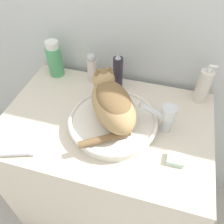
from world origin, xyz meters
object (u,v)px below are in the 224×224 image
soap_bar (176,159)px  faucet (165,116)px  hairspray_can_black (118,71)px  deodorant_stick (92,68)px  mouthwash_bottle (55,59)px  cream_tube (18,152)px  soap_pump_bottle (203,86)px  cat (112,102)px

soap_bar → faucet: bearing=114.6°
faucet → hairspray_can_black: bearing=-54.0°
hairspray_can_black → soap_bar: hairspray_can_black is taller
faucet → deodorant_stick: bearing=-42.8°
mouthwash_bottle → deodorant_stick: mouthwash_bottle is taller
faucet → mouthwash_bottle: bearing=-33.5°
cream_tube → soap_bar: 0.61m
faucet → cream_tube: (-0.53, -0.29, -0.07)m
mouthwash_bottle → soap_bar: (0.68, -0.39, -0.08)m
soap_pump_bottle → deodorant_stick: bearing=180.0°
hairspray_can_black → soap_bar: bearing=-49.2°
cat → hairspray_can_black: cat is taller
cat → hairspray_can_black: 0.29m
faucet → mouthwash_bottle: (-0.61, 0.24, 0.01)m
soap_pump_bottle → mouthwash_bottle: size_ratio=1.03×
cat → deodorant_stick: 0.34m
faucet → cream_tube: faucet is taller
cream_tube → soap_pump_bottle: bearing=38.0°
soap_pump_bottle → mouthwash_bottle: soap_pump_bottle is taller
deodorant_stick → faucet: bearing=-30.8°
faucet → cream_tube: bearing=16.4°
cat → soap_bar: size_ratio=5.46×
soap_pump_bottle → hairspray_can_black: size_ratio=1.11×
faucet → soap_pump_bottle: soap_pump_bottle is taller
cat → soap_pump_bottle: cat is taller
mouthwash_bottle → soap_pump_bottle: bearing=0.0°
cat → faucet: cat is taller
cream_tube → hairspray_can_black: bearing=63.5°
deodorant_stick → soap_bar: (0.47, -0.39, -0.07)m
cat → mouthwash_bottle: 0.48m
faucet → soap_bar: (0.07, -0.15, -0.07)m
cat → cream_tube: (-0.31, -0.25, -0.13)m
deodorant_stick → cream_tube: 0.55m
cat → soap_bar: (0.29, -0.11, -0.13)m
soap_pump_bottle → faucet: bearing=-121.2°
soap_pump_bottle → soap_bar: size_ratio=3.09×
mouthwash_bottle → deodorant_stick: bearing=0.0°
cat → hairspray_can_black: size_ratio=1.96×
soap_pump_bottle → soap_bar: 0.40m
cat → mouthwash_bottle: size_ratio=1.83×
hairspray_can_black → deodorant_stick: 0.14m
faucet → mouthwash_bottle: mouthwash_bottle is taller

